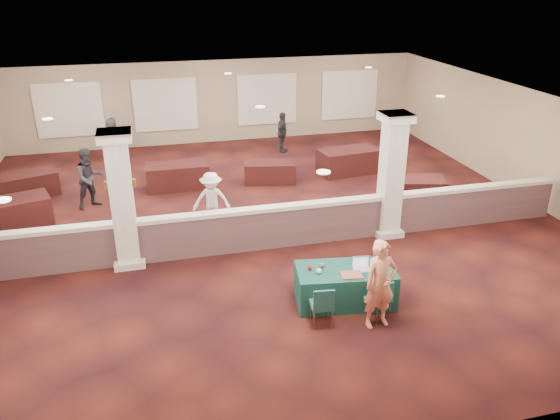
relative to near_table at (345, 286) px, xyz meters
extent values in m
plane|color=#441711|center=(-0.81, 4.25, -0.38)|extent=(16.00, 16.00, 0.00)
cube|color=gray|center=(-0.81, 12.25, 1.22)|extent=(16.00, 0.04, 3.20)
cube|color=gray|center=(-0.81, -3.75, 1.22)|extent=(16.00, 0.04, 3.20)
cube|color=gray|center=(7.19, 4.25, 1.22)|extent=(0.04, 16.00, 3.20)
cube|color=silver|center=(-0.81, 4.25, 2.82)|extent=(16.00, 16.00, 0.02)
cube|color=#523739|center=(-0.81, 2.75, 0.12)|extent=(15.60, 0.20, 1.00)
cube|color=beige|center=(-0.81, 2.75, 0.67)|extent=(15.60, 0.28, 0.10)
cube|color=beige|center=(-4.31, 2.75, 1.22)|extent=(0.50, 0.50, 3.20)
cube|color=beige|center=(-4.31, 2.75, -0.30)|extent=(0.70, 0.70, 0.16)
cube|color=beige|center=(-4.31, 2.75, 2.72)|extent=(0.72, 0.72, 0.20)
cube|color=beige|center=(2.19, 2.75, 1.22)|extent=(0.50, 0.50, 3.20)
cube|color=beige|center=(2.19, 2.75, -0.30)|extent=(0.70, 0.70, 0.16)
cube|color=beige|center=(2.19, 2.75, 2.72)|extent=(0.72, 0.72, 0.20)
cylinder|color=brown|center=(-4.59, 2.75, 1.62)|extent=(0.12, 0.12, 0.18)
cylinder|color=white|center=(-4.59, 2.75, 1.62)|extent=(0.09, 0.09, 0.10)
cylinder|color=brown|center=(-4.03, 2.75, 1.62)|extent=(0.12, 0.12, 0.18)
cylinder|color=white|center=(-4.03, 2.75, 1.62)|extent=(0.09, 0.09, 0.10)
cube|color=#103B3A|center=(0.00, 0.00, 0.00)|extent=(2.11, 1.27, 0.76)
cube|color=#1E565A|center=(0.45, -0.66, 0.02)|extent=(0.52, 0.52, 0.05)
cube|color=#1E565A|center=(0.51, -0.84, 0.24)|extent=(0.38, 0.17, 0.39)
cylinder|color=gray|center=(0.34, -0.88, -0.19)|extent=(0.03, 0.03, 0.37)
cylinder|color=gray|center=(0.66, -0.76, -0.19)|extent=(0.03, 0.03, 0.37)
cylinder|color=gray|center=(0.23, -0.56, -0.19)|extent=(0.03, 0.03, 0.37)
cylinder|color=gray|center=(0.55, -0.44, -0.19)|extent=(0.03, 0.03, 0.37)
cube|color=#1E565A|center=(-0.70, -0.60, 0.04)|extent=(0.47, 0.47, 0.06)
cube|color=#1E565A|center=(-0.73, -0.79, 0.27)|extent=(0.41, 0.09, 0.41)
cylinder|color=gray|center=(-0.90, -0.76, -0.19)|extent=(0.02, 0.02, 0.39)
cylinder|color=gray|center=(-0.55, -0.80, -0.19)|extent=(0.02, 0.02, 0.39)
cylinder|color=gray|center=(-0.86, -0.41, -0.19)|extent=(0.02, 0.02, 0.39)
cylinder|color=gray|center=(-0.51, -0.45, -0.19)|extent=(0.02, 0.02, 0.39)
imported|color=#EC7E66|center=(0.34, -0.91, 0.52)|extent=(0.69, 0.50, 1.79)
cube|color=black|center=(-7.31, 5.62, 0.00)|extent=(2.10, 1.47, 0.77)
cube|color=black|center=(0.13, 7.25, -0.05)|extent=(1.76, 1.14, 0.66)
cube|color=black|center=(3.84, 4.55, -0.01)|extent=(1.99, 1.36, 0.74)
cube|color=black|center=(-7.31, 7.85, -0.02)|extent=(1.96, 1.42, 0.72)
cube|color=black|center=(-2.81, 7.45, 0.01)|extent=(1.93, 0.97, 0.78)
cube|color=black|center=(2.91, 7.45, 0.02)|extent=(2.11, 1.25, 0.81)
imported|color=black|center=(-5.33, 6.52, 0.49)|extent=(0.96, 0.81, 1.75)
imported|color=silver|center=(-2.15, 4.25, 0.39)|extent=(1.06, 0.66, 1.55)
imported|color=black|center=(1.31, 10.25, 0.37)|extent=(0.83, 0.98, 1.51)
imported|color=black|center=(-4.81, 10.87, 0.38)|extent=(0.76, 0.41, 1.53)
cube|color=silver|center=(0.30, -0.10, 0.39)|extent=(0.38, 0.29, 0.02)
cube|color=silver|center=(0.32, 0.02, 0.52)|extent=(0.34, 0.06, 0.23)
cube|color=silver|center=(0.32, 0.01, 0.50)|extent=(0.31, 0.05, 0.20)
cube|color=#C74C1F|center=(0.01, -0.27, 0.40)|extent=(0.46, 0.37, 0.03)
sphere|color=beige|center=(-0.58, -0.02, 0.44)|extent=(0.12, 0.12, 0.12)
sphere|color=maroon|center=(-0.72, 0.16, 0.43)|extent=(0.10, 0.10, 0.10)
sphere|color=#535257|center=(-0.45, 0.19, 0.44)|extent=(0.11, 0.11, 0.11)
cube|color=red|center=(0.63, -0.39, 0.39)|extent=(0.13, 0.05, 0.01)
camera|label=1|loc=(-3.66, -8.99, 5.91)|focal=35.00mm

